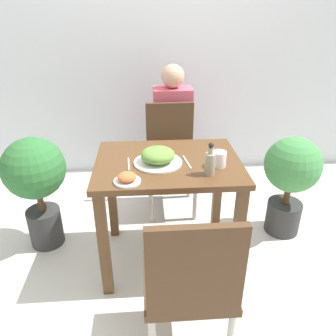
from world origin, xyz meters
TOP-DOWN VIEW (x-y plane):
  - ground_plane at (0.00, 0.00)m, footprint 16.00×16.00m
  - wall_back at (0.00, 1.44)m, footprint 8.00×0.05m
  - dining_table at (0.00, 0.00)m, footprint 0.89×0.68m
  - chair_near at (0.05, -0.74)m, footprint 0.42×0.42m
  - chair_far at (0.07, 0.70)m, footprint 0.42×0.42m
  - food_plate at (-0.06, -0.03)m, footprint 0.29×0.29m
  - side_plate at (-0.24, -0.25)m, footprint 0.15×0.15m
  - drink_cup at (0.29, -0.10)m, footprint 0.08×0.08m
  - sauce_bottle at (0.22, -0.19)m, footprint 0.06×0.06m
  - fork_utensil at (-0.24, -0.03)m, footprint 0.02×0.17m
  - spoon_utensil at (0.11, -0.03)m, footprint 0.04×0.18m
  - potted_plant_left at (-0.89, 0.23)m, footprint 0.43×0.43m
  - potted_plant_right at (0.92, 0.24)m, footprint 0.41×0.41m
  - person_figure at (0.11, 1.01)m, footprint 0.34×0.22m

SIDE VIEW (x-z plane):
  - ground_plane at x=0.00m, z-range 0.00..0.00m
  - potted_plant_right at x=0.92m, z-range 0.10..0.88m
  - chair_near at x=0.05m, z-range 0.06..0.96m
  - chair_far at x=0.07m, z-range 0.06..0.96m
  - potted_plant_left at x=-0.89m, z-range 0.12..0.96m
  - person_figure at x=0.11m, z-range 0.00..1.17m
  - dining_table at x=0.00m, z-range 0.24..1.00m
  - fork_utensil at x=-0.24m, z-range 0.76..0.76m
  - spoon_utensil at x=0.11m, z-range 0.76..0.76m
  - side_plate at x=-0.24m, z-range 0.76..0.81m
  - food_plate at x=-0.06m, z-range 0.75..0.85m
  - drink_cup at x=0.29m, z-range 0.76..0.85m
  - sauce_bottle at x=0.22m, z-range 0.74..0.93m
  - wall_back at x=0.00m, z-range 0.00..2.60m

